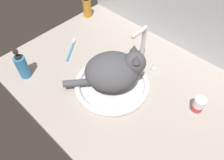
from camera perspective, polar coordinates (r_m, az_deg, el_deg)
countertop at (r=102.57cm, az=3.09°, el=-1.11°), size 118.66×81.11×3.00cm
backsplash_wall at (r=117.07cm, az=17.74°, el=16.89°), size 118.66×2.40×42.52cm
sink_basin at (r=99.07cm, az=0.00°, el=-1.04°), size 35.37×35.37×2.71cm
faucet at (r=104.80cm, az=7.93°, el=8.18°), size 19.74×11.47×22.56cm
cat at (r=92.15cm, az=0.96°, el=2.67°), size 31.36×34.03×18.75cm
amber_bottle at (r=140.93cm, az=-6.79°, el=19.00°), size 5.15×5.15×13.06cm
soap_pump_bottle at (r=107.97cm, az=-23.13°, el=3.41°), size 5.26×5.26×16.44cm
pill_bottle at (r=95.82cm, az=22.23°, el=-6.46°), size 4.80×4.80×8.25cm
toothbrush at (r=118.52cm, az=-11.02°, el=8.08°), size 10.59×14.03×1.70cm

